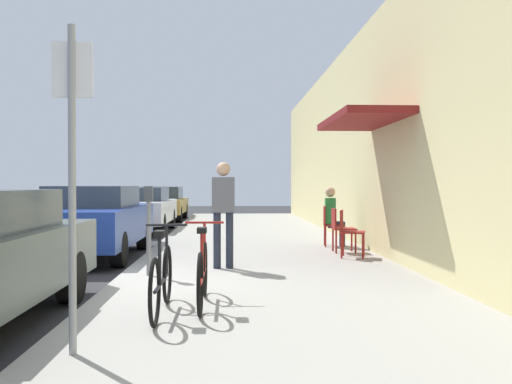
{
  "coord_description": "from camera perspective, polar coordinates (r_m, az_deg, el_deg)",
  "views": [
    {
      "loc": [
        1.64,
        -7.43,
        1.46
      ],
      "look_at": [
        2.36,
        7.5,
        1.26
      ],
      "focal_mm": 38.65,
      "sensor_mm": 36.0,
      "label": 1
    }
  ],
  "objects": [
    {
      "name": "sidewalk_slab",
      "position": [
        9.55,
        0.93,
        -7.67
      ],
      "size": [
        4.5,
        32.0,
        0.12
      ],
      "primitive_type": "cube",
      "color": "#9E9B93",
      "rests_on": "ground_plane"
    },
    {
      "name": "cafe_chair_2",
      "position": [
        12.1,
        7.68,
        -3.21
      ],
      "size": [
        0.49,
        0.49,
        0.87
      ],
      "color": "maroon",
      "rests_on": "sidewalk_slab"
    },
    {
      "name": "seated_patron_2",
      "position": [
        12.09,
        7.97,
        -2.3
      ],
      "size": [
        0.46,
        0.4,
        1.29
      ],
      "color": "#232838",
      "rests_on": "sidewalk_slab"
    },
    {
      "name": "ground_plane",
      "position": [
        7.75,
        -15.17,
        -10.14
      ],
      "size": [
        60.0,
        60.0,
        0.0
      ],
      "primitive_type": "plane",
      "color": "#2D2D30"
    },
    {
      "name": "pedestrian_standing",
      "position": [
        8.82,
        -3.4,
        -1.45
      ],
      "size": [
        0.36,
        0.22,
        1.7
      ],
      "color": "#232838",
      "rests_on": "sidewalk_slab"
    },
    {
      "name": "street_sign",
      "position": [
        4.58,
        -18.48,
        2.94
      ],
      "size": [
        0.32,
        0.06,
        2.6
      ],
      "color": "gray",
      "rests_on": "sidewalk_slab"
    },
    {
      "name": "bicycle_0",
      "position": [
        6.19,
        -5.54,
        -8.37
      ],
      "size": [
        0.46,
        1.71,
        0.9
      ],
      "color": "black",
      "rests_on": "sidewalk_slab"
    },
    {
      "name": "parked_car_1",
      "position": [
        11.52,
        -16.54,
        -2.8
      ],
      "size": [
        1.8,
        4.4,
        1.43
      ],
      "color": "navy",
      "rests_on": "ground_plane"
    },
    {
      "name": "parked_car_3",
      "position": [
        22.89,
        -9.65,
        -1.11
      ],
      "size": [
        1.8,
        4.4,
        1.37
      ],
      "color": "#A58433",
      "rests_on": "ground_plane"
    },
    {
      "name": "parking_meter",
      "position": [
        8.28,
        -11.03,
        -3.23
      ],
      "size": [
        0.12,
        0.1,
        1.32
      ],
      "color": "slate",
      "rests_on": "sidewalk_slab"
    },
    {
      "name": "cafe_chair_0",
      "position": [
        10.32,
        9.54,
        -3.9
      ],
      "size": [
        0.54,
        0.54,
        0.87
      ],
      "color": "maroon",
      "rests_on": "sidewalk_slab"
    },
    {
      "name": "building_facade",
      "position": [
        9.94,
        14.92,
        6.28
      ],
      "size": [
        1.4,
        32.0,
        4.84
      ],
      "color": "beige",
      "rests_on": "ground_plane"
    },
    {
      "name": "parked_car_2",
      "position": [
        17.41,
        -11.83,
        -1.67
      ],
      "size": [
        1.8,
        4.4,
        1.37
      ],
      "color": "silver",
      "rests_on": "ground_plane"
    },
    {
      "name": "cafe_chair_1",
      "position": [
        11.05,
        8.69,
        -3.59
      ],
      "size": [
        0.45,
        0.45,
        0.87
      ],
      "color": "maroon",
      "rests_on": "sidewalk_slab"
    },
    {
      "name": "bicycle_1",
      "position": [
        5.85,
        -9.74,
        -8.91
      ],
      "size": [
        0.46,
        1.71,
        0.9
      ],
      "color": "black",
      "rests_on": "sidewalk_slab"
    }
  ]
}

